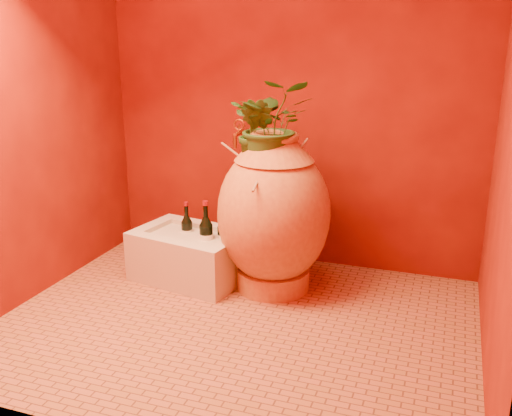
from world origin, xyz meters
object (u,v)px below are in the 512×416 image
at_px(wine_bottle_c, 223,236).
at_px(wall_tap, 238,132).
at_px(wine_bottle_b, 187,231).
at_px(amphora, 274,213).
at_px(wine_bottle_a, 206,236).
at_px(stone_basin, 190,256).

distance_m(wine_bottle_c, wall_tap, 0.70).
height_order(wine_bottle_b, wall_tap, wall_tap).
distance_m(amphora, wine_bottle_a, 0.46).
xyz_separation_m(stone_basin, wall_tap, (0.16, 0.45, 0.73)).
bearing_deg(amphora, stone_basin, -175.72).
bearing_deg(amphora, wine_bottle_c, 173.93).
bearing_deg(wine_bottle_c, wine_bottle_a, -130.17).
bearing_deg(stone_basin, wine_bottle_a, -5.38).
bearing_deg(amphora, wall_tap, 132.86).
bearing_deg(wine_bottle_b, stone_basin, -53.78).
bearing_deg(wine_bottle_b, wine_bottle_a, -26.32).
xyz_separation_m(wine_bottle_a, wine_bottle_b, (-0.17, 0.09, -0.02)).
xyz_separation_m(amphora, stone_basin, (-0.54, -0.04, -0.33)).
bearing_deg(wall_tap, stone_basin, -109.69).
xyz_separation_m(stone_basin, wine_bottle_b, (-0.05, 0.07, 0.13)).
height_order(wine_bottle_b, wine_bottle_c, wine_bottle_b).
bearing_deg(wine_bottle_b, wall_tap, 60.04).
xyz_separation_m(wine_bottle_b, wine_bottle_c, (0.25, 0.00, -0.00)).
height_order(wine_bottle_a, wall_tap, wall_tap).
bearing_deg(amphora, wine_bottle_a, -173.00).
relative_size(stone_basin, wall_tap, 4.11).
bearing_deg(wall_tap, wine_bottle_c, -84.88).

